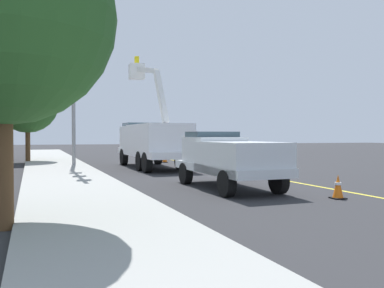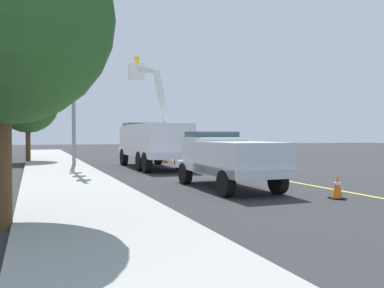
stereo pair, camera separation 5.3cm
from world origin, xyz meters
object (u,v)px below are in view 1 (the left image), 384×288
(service_pickup_truck, at_px, (228,158))
(traffic_cone_mid_rear, at_px, (165,156))
(traffic_signal_mast, at_px, (77,61))
(traffic_cone_leading, at_px, (338,187))
(traffic_cone_mid_front, at_px, (217,166))
(utility_bucket_truck, at_px, (152,140))
(passing_minivan, at_px, (204,147))

(service_pickup_truck, bearing_deg, traffic_cone_mid_rear, -2.91)
(service_pickup_truck, xyz_separation_m, traffic_signal_mast, (10.72, 5.18, 5.01))
(traffic_cone_leading, relative_size, traffic_signal_mast, 0.09)
(service_pickup_truck, height_order, traffic_cone_mid_front, service_pickup_truck)
(traffic_cone_mid_front, relative_size, traffic_signal_mast, 0.10)
(utility_bucket_truck, bearing_deg, traffic_signal_mast, 80.99)
(service_pickup_truck, xyz_separation_m, traffic_cone_mid_front, (5.03, -1.32, -0.69))
(utility_bucket_truck, xyz_separation_m, traffic_cone_mid_rear, (4.40, -1.69, -1.17))
(utility_bucket_truck, bearing_deg, service_pickup_truck, -174.59)
(traffic_signal_mast, bearing_deg, utility_bucket_truck, -99.01)
(utility_bucket_truck, xyz_separation_m, traffic_signal_mast, (0.67, 4.23, 4.52))
(service_pickup_truck, distance_m, passing_minivan, 18.17)
(passing_minivan, height_order, traffic_cone_mid_rear, passing_minivan)
(utility_bucket_truck, distance_m, traffic_signal_mast, 6.23)
(passing_minivan, xyz_separation_m, traffic_signal_mast, (-6.87, 9.74, 5.16))
(passing_minivan, height_order, traffic_signal_mast, traffic_signal_mast)
(utility_bucket_truck, relative_size, traffic_signal_mast, 0.96)
(traffic_cone_mid_front, distance_m, traffic_signal_mast, 10.35)
(passing_minivan, bearing_deg, service_pickup_truck, 165.47)
(passing_minivan, relative_size, traffic_signal_mast, 0.57)
(traffic_cone_leading, xyz_separation_m, traffic_signal_mast, (13.85, 7.54, 5.77))
(service_pickup_truck, xyz_separation_m, traffic_cone_leading, (-3.13, -2.36, -0.75))
(traffic_cone_mid_front, height_order, traffic_cone_mid_rear, traffic_cone_mid_rear)
(passing_minivan, relative_size, traffic_cone_leading, 6.66)
(traffic_signal_mast, bearing_deg, passing_minivan, -54.79)
(traffic_cone_leading, distance_m, traffic_cone_mid_rear, 17.65)
(utility_bucket_truck, xyz_separation_m, traffic_cone_mid_front, (-5.02, -2.27, -1.18))
(utility_bucket_truck, height_order, traffic_cone_mid_front, utility_bucket_truck)
(utility_bucket_truck, xyz_separation_m, passing_minivan, (7.54, -5.51, -0.63))
(service_pickup_truck, bearing_deg, passing_minivan, -14.53)
(passing_minivan, distance_m, traffic_cone_mid_rear, 4.98)
(traffic_cone_mid_rear, bearing_deg, service_pickup_truck, 177.09)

